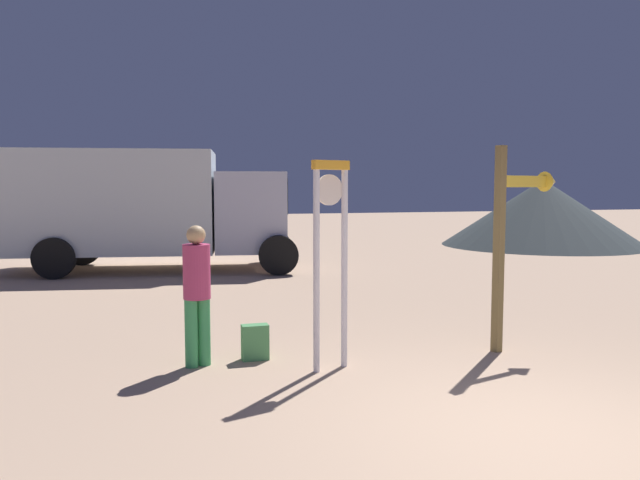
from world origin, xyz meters
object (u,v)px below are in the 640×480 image
object	(u,v)px
box_truck_near	(141,205)
dome_tent	(542,212)
standing_clock	(330,246)
backpack	(255,342)
arrow_sign	(519,218)
person_near_clock	(197,288)

from	to	relation	value
box_truck_near	dome_tent	size ratio (longest dim) A/B	1.06
standing_clock	backpack	size ratio (longest dim) A/B	5.56
backpack	arrow_sign	bearing A→B (deg)	-6.98
standing_clock	arrow_sign	world-z (taller)	arrow_sign
arrow_sign	backpack	bearing A→B (deg)	173.02
arrow_sign	standing_clock	bearing A→B (deg)	-175.22
standing_clock	person_near_clock	bearing A→B (deg)	159.29
backpack	box_truck_near	xyz separation A→B (m)	(-1.17, 8.36, 1.36)
standing_clock	arrow_sign	xyz separation A→B (m)	(2.48, 0.21, 0.25)
person_near_clock	dome_tent	bearing A→B (deg)	41.45
standing_clock	box_truck_near	distance (m)	9.16
standing_clock	person_near_clock	distance (m)	1.55
standing_clock	dome_tent	size ratio (longest dim) A/B	0.34
person_near_clock	box_truck_near	world-z (taller)	box_truck_near
box_truck_near	dome_tent	xyz separation A→B (m)	(13.07, 2.66, -0.44)
person_near_clock	dome_tent	world-z (taller)	dome_tent
person_near_clock	standing_clock	bearing A→B (deg)	-20.71
arrow_sign	person_near_clock	distance (m)	3.94
backpack	box_truck_near	world-z (taller)	box_truck_near
dome_tent	box_truck_near	bearing A→B (deg)	-168.51
arrow_sign	backpack	size ratio (longest dim) A/B	6.06
standing_clock	person_near_clock	xyz separation A→B (m)	(-1.38, 0.52, -0.48)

